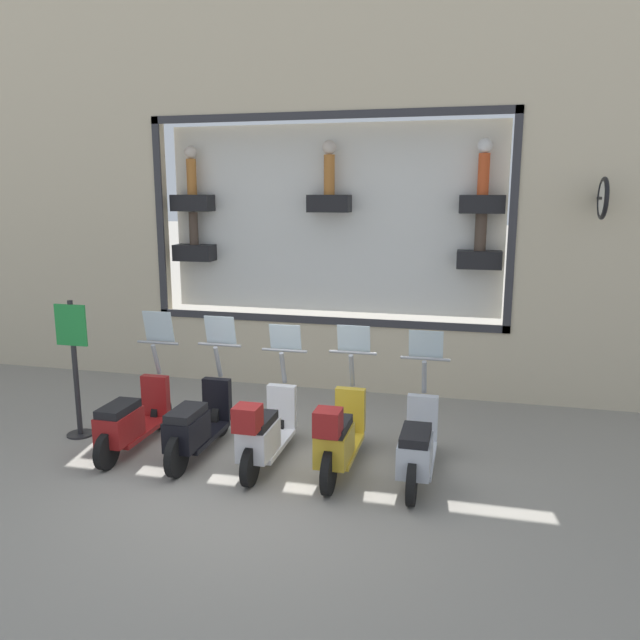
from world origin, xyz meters
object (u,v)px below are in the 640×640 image
scooter_silver_0 (417,446)px  scooter_black_3 (197,424)px  scooter_yellow_1 (338,436)px  shop_sign_post (75,363)px  scooter_red_4 (131,419)px  scooter_white_2 (264,431)px

scooter_silver_0 → scooter_black_3: scooter_black_3 is taller
scooter_silver_0 → scooter_yellow_1: size_ratio=1.00×
scooter_silver_0 → scooter_yellow_1: bearing=93.6°
scooter_black_3 → shop_sign_post: shop_sign_post is taller
scooter_silver_0 → scooter_black_3: size_ratio=1.00×
scooter_black_3 → shop_sign_post: size_ratio=0.97×
scooter_yellow_1 → scooter_red_4: bearing=88.8°
scooter_silver_0 → shop_sign_post: bearing=86.6°
scooter_white_2 → scooter_black_3: bearing=85.6°
scooter_black_3 → scooter_red_4: (-0.00, 0.90, -0.01)m
scooter_red_4 → scooter_silver_0: bearing=-90.0°
scooter_silver_0 → scooter_red_4: bearing=90.0°
scooter_white_2 → shop_sign_post: shop_sign_post is taller
scooter_red_4 → shop_sign_post: bearing=74.1°
scooter_yellow_1 → scooter_red_4: scooter_red_4 is taller
scooter_white_2 → scooter_red_4: (0.07, 1.81, -0.04)m
scooter_red_4 → shop_sign_post: shop_sign_post is taller
scooter_yellow_1 → scooter_white_2: scooter_yellow_1 is taller
scooter_silver_0 → scooter_white_2: size_ratio=1.00×
scooter_black_3 → scooter_red_4: scooter_red_4 is taller
shop_sign_post → scooter_yellow_1: bearing=-95.2°
scooter_yellow_1 → scooter_black_3: 1.81m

